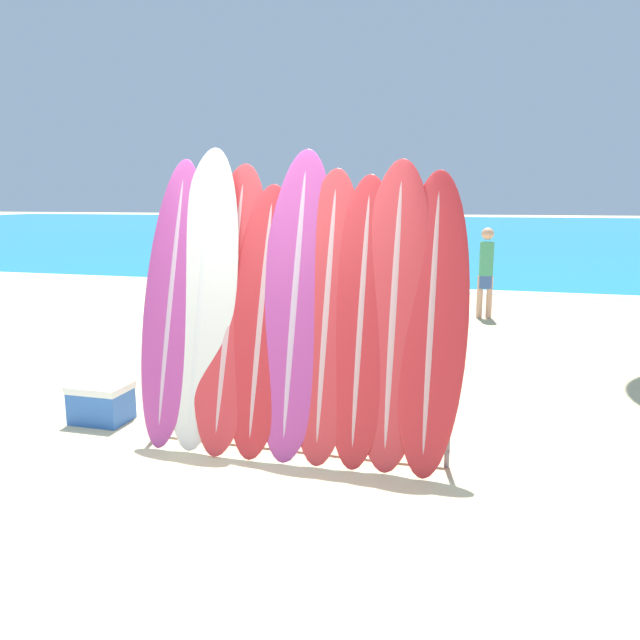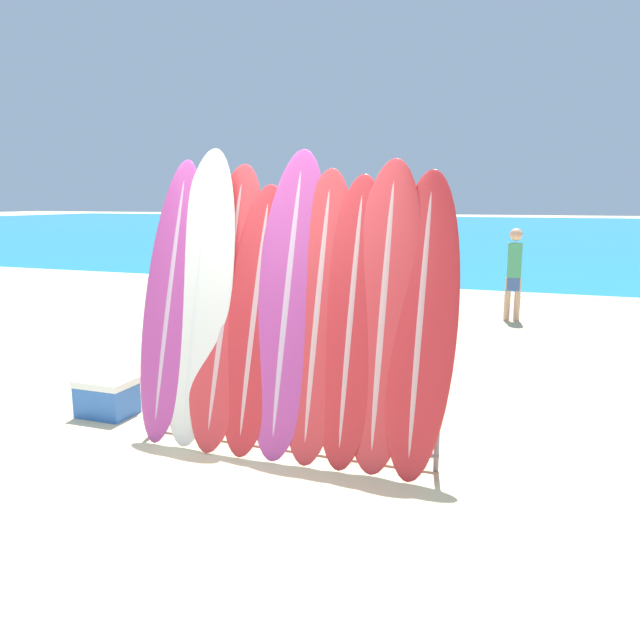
% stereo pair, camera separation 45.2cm
% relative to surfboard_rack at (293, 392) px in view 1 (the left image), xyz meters
% --- Properties ---
extents(ground_plane, '(160.00, 160.00, 0.00)m').
position_rel_surfboard_rack_xyz_m(ground_plane, '(-0.38, -0.63, -0.48)').
color(ground_plane, beige).
extents(ocean_water, '(120.00, 60.00, 0.01)m').
position_rel_surfboard_rack_xyz_m(ocean_water, '(-0.38, 38.56, -0.48)').
color(ocean_water, teal).
rests_on(ocean_water, ground_plane).
extents(surfboard_rack, '(2.46, 0.04, 0.89)m').
position_rel_surfboard_rack_xyz_m(surfboard_rack, '(0.00, 0.00, 0.00)').
color(surfboard_rack, slate).
rests_on(surfboard_rack, ground_plane).
extents(surfboard_slot_0, '(0.51, 0.75, 2.31)m').
position_rel_surfboard_rack_xyz_m(surfboard_slot_0, '(-1.04, 0.05, 0.68)').
color(surfboard_slot_0, '#B23D8E').
rests_on(surfboard_slot_0, ground_plane).
extents(surfboard_slot_1, '(0.59, 0.74, 2.40)m').
position_rel_surfboard_rack_xyz_m(surfboard_slot_1, '(-0.78, 0.06, 0.72)').
color(surfboard_slot_1, silver).
rests_on(surfboard_slot_1, ground_plane).
extents(surfboard_slot_2, '(0.59, 0.83, 2.27)m').
position_rel_surfboard_rack_xyz_m(surfboard_slot_2, '(-0.54, 0.07, 0.65)').
color(surfboard_slot_2, red).
rests_on(surfboard_slot_2, ground_plane).
extents(surfboard_slot_3, '(0.55, 0.73, 2.10)m').
position_rel_surfboard_rack_xyz_m(surfboard_slot_3, '(-0.26, 0.03, 0.57)').
color(surfboard_slot_3, red).
rests_on(surfboard_slot_3, ground_plane).
extents(surfboard_slot_4, '(0.59, 0.77, 2.37)m').
position_rel_surfboard_rack_xyz_m(surfboard_slot_4, '(0.01, 0.06, 0.71)').
color(surfboard_slot_4, '#B23D8E').
rests_on(surfboard_slot_4, ground_plane).
extents(surfboard_slot_5, '(0.54, 0.69, 2.22)m').
position_rel_surfboard_rack_xyz_m(surfboard_slot_5, '(0.27, 0.04, 0.63)').
color(surfboard_slot_5, red).
rests_on(surfboard_slot_5, ground_plane).
extents(surfboard_slot_6, '(0.51, 0.66, 2.17)m').
position_rel_surfboard_rack_xyz_m(surfboard_slot_6, '(0.54, 0.02, 0.60)').
color(surfboard_slot_6, red).
rests_on(surfboard_slot_6, ground_plane).
extents(surfboard_slot_7, '(0.58, 0.64, 2.28)m').
position_rel_surfboard_rack_xyz_m(surfboard_slot_7, '(0.78, 0.04, 0.66)').
color(surfboard_slot_7, red).
rests_on(surfboard_slot_7, ground_plane).
extents(surfboard_slot_8, '(0.53, 0.69, 2.20)m').
position_rel_surfboard_rack_xyz_m(surfboard_slot_8, '(1.06, 0.03, 0.62)').
color(surfboard_slot_8, red).
rests_on(surfboard_slot_8, ground_plane).
extents(person_near_water, '(0.26, 0.20, 1.51)m').
position_rel_surfboard_rack_xyz_m(person_near_water, '(1.35, 6.24, 0.34)').
color(person_near_water, tan).
rests_on(person_near_water, ground_plane).
extents(person_mid_beach, '(0.24, 0.27, 1.61)m').
position_rel_surfboard_rack_xyz_m(person_mid_beach, '(-2.21, 5.91, 0.40)').
color(person_mid_beach, '#846047').
rests_on(person_mid_beach, ground_plane).
extents(person_far_left, '(0.28, 0.30, 1.74)m').
position_rel_surfboard_rack_xyz_m(person_far_left, '(-1.82, 1.97, 0.47)').
color(person_far_left, '#A87A5B').
rests_on(person_far_left, ground_plane).
extents(cooler_box, '(0.50, 0.37, 0.35)m').
position_rel_surfboard_rack_xyz_m(cooler_box, '(-1.86, 0.15, -0.30)').
color(cooler_box, '#2D60B7').
rests_on(cooler_box, ground_plane).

